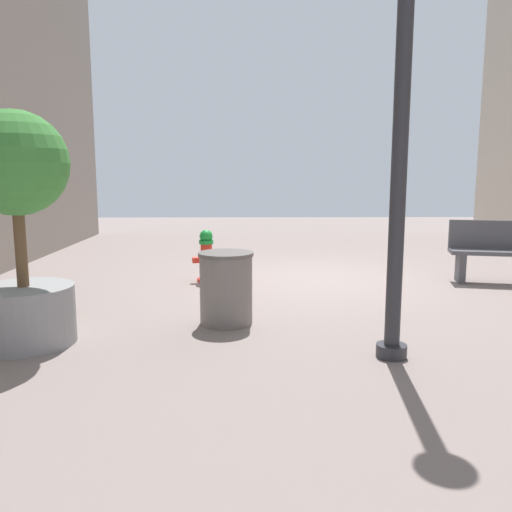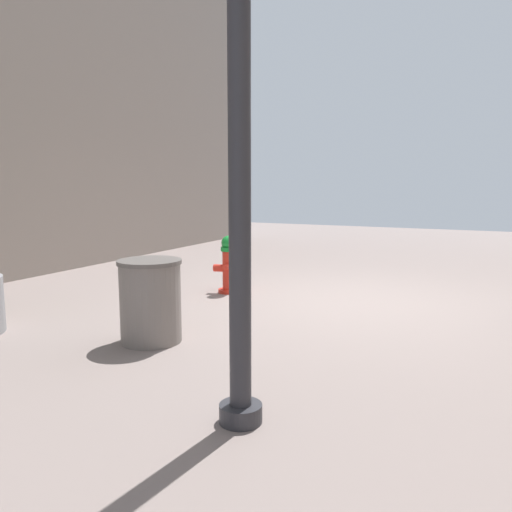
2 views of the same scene
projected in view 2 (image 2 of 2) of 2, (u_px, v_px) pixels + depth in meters
name	position (u px, v px, depth m)	size (l,w,h in m)	color
ground_plane	(352.00, 302.00, 6.60)	(23.40, 23.40, 0.00)	gray
fire_hydrant	(228.00, 264.00, 7.14)	(0.38, 0.41, 0.81)	red
street_lamp	(239.00, 18.00, 2.94)	(0.36, 0.36, 4.01)	#2D2D33
trash_bin	(150.00, 301.00, 4.91)	(0.62, 0.62, 0.81)	slate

